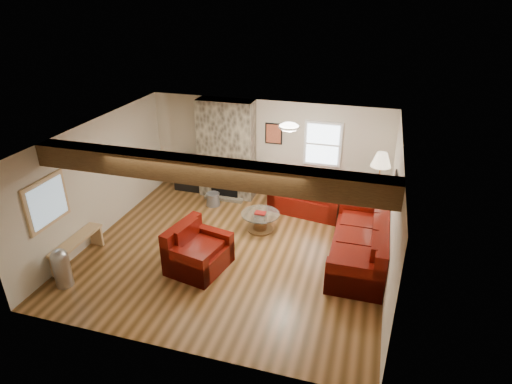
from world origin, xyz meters
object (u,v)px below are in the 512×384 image
Objects in this scene: sofa_three at (359,241)px; television at (192,165)px; tv_cabinet at (193,181)px; floor_lamp at (381,164)px; loveseat at (308,193)px; coffee_table at (260,222)px; armchair_red at (198,249)px.

sofa_three is 3.05× the size of television.
tv_cabinet is at bearing 0.00° from television.
television is 0.47× the size of floor_lamp.
loveseat is 1.52m from coffee_table.
sofa_three is at bearing -15.76° from coffee_table.
floor_lamp is (4.71, -0.47, 1.23)m from tv_cabinet.
sofa_three is at bearing -25.70° from tv_cabinet.
floor_lamp reaches higher than sofa_three.
sofa_three is at bearing -25.70° from television.
loveseat reaches higher than tv_cabinet.
tv_cabinet is at bearing 37.17° from armchair_red.
armchair_red reaches higher than tv_cabinet.
loveseat is 2.00× the size of coffee_table.
loveseat is (-1.34, 1.85, -0.01)m from sofa_three.
loveseat is at bearing -5.46° from television.
television is at bearing 37.17° from armchair_red.
sofa_three is 2.29m from loveseat.
tv_cabinet is 0.46m from television.
television is 4.80m from floor_lamp.
floor_lamp reaches higher than loveseat.
coffee_table is at bearing -12.11° from armchair_red.
floor_lamp is (2.41, 1.07, 1.25)m from coffee_table.
coffee_table is 2.81m from television.
sofa_three is 4.97m from tv_cabinet.
tv_cabinet is 0.54× the size of floor_lamp.
armchair_red is at bearing -109.11° from loveseat.
floor_lamp reaches higher than coffee_table.
loveseat is at bearing 173.69° from floor_lamp.
coffee_table is (-2.17, 0.61, -0.26)m from sofa_three.
coffee_table is at bearing -33.79° from television.
armchair_red is at bearing -138.73° from floor_lamp.
floor_lamp is at bearing -5.74° from television.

